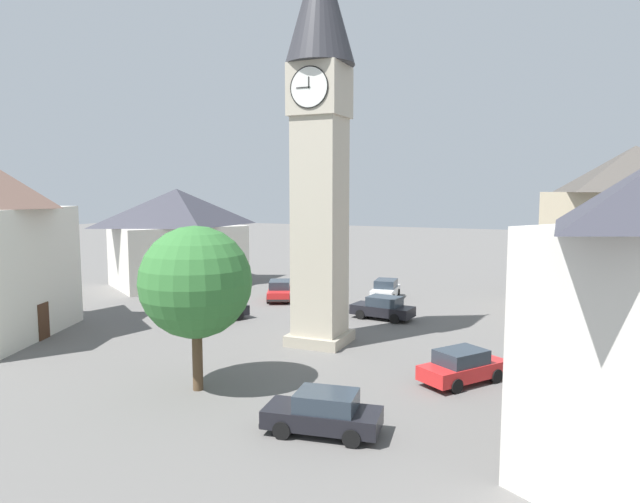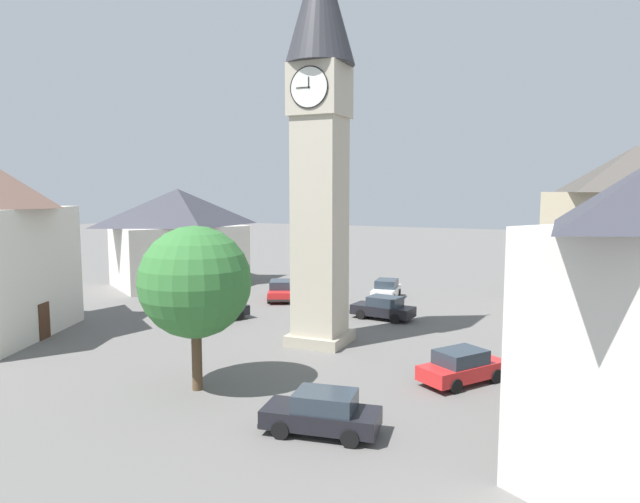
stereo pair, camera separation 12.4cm
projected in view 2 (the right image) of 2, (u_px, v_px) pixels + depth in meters
The scene contains 13 objects.
ground_plane at pixel (320, 343), 31.72m from camera, with size 200.00×200.00×0.00m, color #605E5B.
clock_tower at pixel (320, 110), 30.32m from camera, with size 3.76×3.76×21.95m.
car_blue_kerb at pixel (217, 309), 37.02m from camera, with size 3.37×4.44×1.53m.
car_silver_kerb at pixel (383, 308), 37.54m from camera, with size 4.31×2.21×1.53m.
car_red_corner at pixel (462, 366), 25.06m from camera, with size 3.74×4.35×1.53m.
car_white_side at pixel (280, 290), 44.04m from camera, with size 3.25×4.46×1.53m.
car_black_far at pixel (386, 289), 44.50m from camera, with size 2.16×4.29×1.53m.
car_green_alley at pixel (322, 413), 19.84m from camera, with size 4.33×2.27×1.53m.
pedestrian at pixel (193, 316), 33.97m from camera, with size 0.39×0.47×1.69m.
tree at pixel (195, 282), 23.82m from camera, with size 4.76×4.76×7.09m.
building_terrace_right at pixel (632, 228), 39.52m from camera, with size 12.83×12.83×11.63m.
building_corner_back at pixel (179, 236), 50.77m from camera, with size 12.55×13.55×8.68m.
lamp_post at pixel (326, 262), 38.91m from camera, with size 0.36×0.36×5.43m.
Camera 2 is at (-12.48, 28.35, 8.56)m, focal length 31.69 mm.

